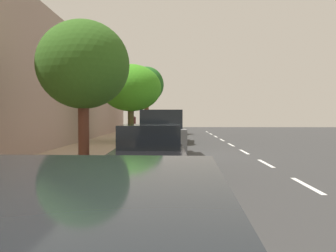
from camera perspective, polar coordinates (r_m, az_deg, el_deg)
ground at (r=16.03m, az=1.72°, el=-4.64°), size 76.01×76.01×0.00m
sidewalk at (r=16.46m, az=-12.04°, el=-4.22°), size 3.96×47.51×0.17m
curb_edge at (r=16.11m, az=-4.87°, el=-4.31°), size 0.16×47.51×0.17m
lane_stripe_centre at (r=15.93m, az=13.24°, el=-4.71°), size 0.14×48.40×0.01m
lane_stripe_bike_edge at (r=16.03m, az=0.38°, el=-4.63°), size 0.12×47.51×0.01m
building_facade at (r=17.09m, az=-19.45°, el=6.79°), size 0.50×47.51×6.63m
parked_pickup_tan_nearest at (r=34.56m, az=0.25°, el=0.26°), size 2.19×5.38×1.95m
parked_suv_green_second at (r=24.08m, az=-0.50°, el=-0.07°), size 2.16×4.79×1.99m
parked_suv_grey_mid at (r=15.70m, az=-1.21°, el=-1.02°), size 2.20×4.81×1.99m
parked_sedan_black_far at (r=9.74m, az=-2.74°, el=-4.31°), size 1.89×4.43×1.52m
bicycle_at_curb at (r=19.96m, az=-2.34°, el=-2.32°), size 1.21×1.31×0.75m
cyclist_with_backpack at (r=20.37m, az=-2.87°, el=-0.36°), size 0.55×0.54×1.71m
street_tree_near_cyclist at (r=33.65m, az=-3.39°, el=6.40°), size 3.16×3.16×6.06m
street_tree_mid_block at (r=21.96m, az=-5.86°, el=5.92°), size 3.66×3.66×4.64m
street_tree_far_end at (r=11.01m, az=-13.13°, el=9.23°), size 2.69×2.69×4.36m
pedestrian_on_phone at (r=29.92m, az=-5.65°, el=0.54°), size 0.62×0.25×1.75m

